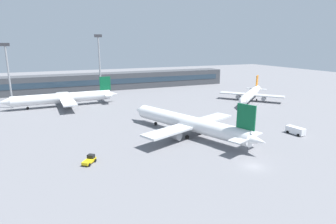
# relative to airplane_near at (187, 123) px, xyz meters

# --- Properties ---
(ground_plane) EXTENTS (400.00, 400.00, 0.00)m
(ground_plane) POSITION_rel_airplane_near_xyz_m (3.03, 15.64, -3.49)
(ground_plane) COLOR slate
(terminal_building) EXTENTS (126.93, 12.13, 9.00)m
(terminal_building) POSITION_rel_airplane_near_xyz_m (3.03, 89.75, 1.01)
(terminal_building) COLOR #3F4247
(terminal_building) RESTS_ON ground_plane
(airplane_near) EXTENTS (31.81, 44.38, 11.45)m
(airplane_near) POSITION_rel_airplane_near_xyz_m (0.00, 0.00, 0.00)
(airplane_near) COLOR white
(airplane_near) RESTS_ON ground_plane
(airplane_mid) EXTENTS (32.43, 28.86, 9.93)m
(airplane_mid) POSITION_rel_airplane_near_xyz_m (47.52, 31.14, -0.47)
(airplane_mid) COLOR white
(airplane_mid) RESTS_ON ground_plane
(airplane_far) EXTENTS (45.60, 31.74, 11.27)m
(airplane_far) POSITION_rel_airplane_near_xyz_m (-29.55, 53.04, -0.06)
(airplane_far) COLOR silver
(airplane_far) RESTS_ON ground_plane
(baggage_tug_yellow) EXTENTS (3.43, 3.74, 1.75)m
(baggage_tug_yellow) POSITION_rel_airplane_near_xyz_m (-28.16, -9.08, -2.69)
(baggage_tug_yellow) COLOR yellow
(baggage_tug_yellow) RESTS_ON ground_plane
(service_van_white) EXTENTS (2.84, 5.41, 2.08)m
(service_van_white) POSITION_rel_airplane_near_xyz_m (28.22, -11.76, -2.38)
(service_van_white) COLOR white
(service_van_white) RESTS_ON ground_plane
(floodlight_tower_west) EXTENTS (3.20, 0.80, 25.17)m
(floodlight_tower_west) POSITION_rel_airplane_near_xyz_m (-47.97, 57.92, 11.10)
(floodlight_tower_west) COLOR gray
(floodlight_tower_west) RESTS_ON ground_plane
(floodlight_tower_east) EXTENTS (3.20, 0.80, 28.74)m
(floodlight_tower_east) POSITION_rel_airplane_near_xyz_m (-12.67, 59.55, 12.94)
(floodlight_tower_east) COLOR gray
(floodlight_tower_east) RESTS_ON ground_plane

